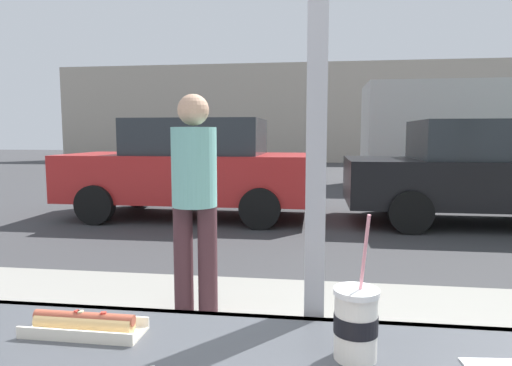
{
  "coord_description": "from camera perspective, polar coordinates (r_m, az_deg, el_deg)",
  "views": [
    {
      "loc": [
        0.0,
        -1.06,
        1.45
      ],
      "look_at": [
        -0.56,
        3.13,
        0.99
      ],
      "focal_mm": 31.38,
      "sensor_mm": 36.0,
      "label": 1
    }
  ],
  "objects": [
    {
      "name": "parked_car_red",
      "position": [
        7.92,
        -8.15,
        1.99
      ],
      "size": [
        4.33,
        1.97,
        1.71
      ],
      "color": "red",
      "rests_on": "ground"
    },
    {
      "name": "ground_plane",
      "position": [
        9.17,
        7.56,
        -2.93
      ],
      "size": [
        60.0,
        60.0,
        0.0
      ],
      "primitive_type": "plane",
      "color": "#38383A"
    },
    {
      "name": "parked_car_black",
      "position": [
        8.12,
        27.78,
        1.31
      ],
      "size": [
        4.58,
        2.03,
        1.67
      ],
      "color": "black",
      "rests_on": "ground"
    },
    {
      "name": "soda_cup_right",
      "position": [
        0.98,
        12.35,
        -16.95
      ],
      "size": [
        0.09,
        0.09,
        0.31
      ],
      "color": "silver",
      "rests_on": "window_counter"
    },
    {
      "name": "box_truck",
      "position": [
        13.77,
        26.15,
        6.05
      ],
      "size": [
        6.22,
        2.44,
        2.85
      ],
      "color": "beige",
      "rests_on": "ground"
    },
    {
      "name": "building_facade_far",
      "position": [
        23.94,
        7.74,
        8.8
      ],
      "size": [
        28.0,
        1.2,
        5.11
      ],
      "primitive_type": "cube",
      "color": "#A89E8E",
      "rests_on": "ground"
    },
    {
      "name": "pedestrian",
      "position": [
        3.21,
        -7.92,
        -1.3
      ],
      "size": [
        0.32,
        0.32,
        1.63
      ],
      "color": "#44272C",
      "rests_on": "sidewalk_strip"
    },
    {
      "name": "hotdog_tray_far",
      "position": [
        1.16,
        -21.22,
        -16.39
      ],
      "size": [
        0.28,
        0.1,
        0.05
      ],
      "color": "beige",
      "rests_on": "window_counter"
    },
    {
      "name": "sidewalk_strip",
      "position": [
        3.0,
        7.21,
        -21.61
      ],
      "size": [
        16.0,
        2.8,
        0.1
      ],
      "primitive_type": "cube",
      "color": "gray",
      "rests_on": "ground"
    }
  ]
}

